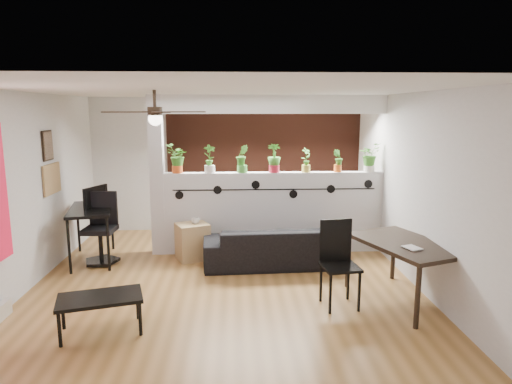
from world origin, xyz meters
name	(u,v)px	position (x,y,z in m)	size (l,w,h in m)	color
room_shell	(223,192)	(0.00, 0.00, 1.30)	(6.30, 7.10, 2.90)	brown
partition_wall	(274,212)	(0.80, 1.50, 0.68)	(3.60, 0.18, 1.35)	#BCBCC1
ceiling_header	(275,104)	(0.80, 1.50, 2.45)	(3.60, 0.18, 0.30)	silver
pier_column	(157,176)	(-1.11, 1.50, 1.30)	(0.22, 0.20, 2.60)	#BCBCC1
brick_panel	(268,165)	(0.80, 2.97, 1.30)	(3.90, 0.05, 2.60)	brown
vine_decal	(275,189)	(0.80, 1.40, 1.08)	(3.31, 0.01, 0.30)	black
corkboard	(52,179)	(-2.58, 0.95, 1.35)	(0.03, 0.60, 0.45)	#9E794C
framed_art	(48,146)	(-2.58, 0.90, 1.85)	(0.03, 0.34, 0.44)	#8C7259
ceiling_fan	(155,114)	(-0.80, -0.30, 2.31)	(1.19, 1.19, 0.43)	black
potted_plant_0	(177,158)	(-0.78, 1.50, 1.60)	(0.31, 0.32, 0.47)	#C34916
potted_plant_1	(210,158)	(-0.25, 1.50, 1.60)	(0.28, 0.24, 0.47)	silver
potted_plant_2	(242,158)	(0.27, 1.50, 1.59)	(0.27, 0.23, 0.46)	green
potted_plant_3	(274,157)	(0.80, 1.50, 1.60)	(0.27, 0.23, 0.47)	#B01C31
potted_plant_4	(306,159)	(1.33, 1.50, 1.56)	(0.26, 0.25, 0.40)	gold
potted_plant_5	(338,160)	(1.85, 1.50, 1.55)	(0.21, 0.19, 0.37)	#D65919
potted_plant_6	(370,157)	(2.38, 1.50, 1.60)	(0.32, 0.30, 0.48)	silver
sofa	(273,246)	(0.72, 0.82, 0.29)	(2.00, 0.79, 0.59)	black
cube_shelf	(193,241)	(-0.53, 1.16, 0.29)	(0.48, 0.42, 0.58)	tan
cup	(195,221)	(-0.48, 1.16, 0.63)	(0.13, 0.13, 0.10)	gray
computer_desk	(91,213)	(-2.10, 1.16, 0.78)	(0.85, 1.29, 0.86)	black
monitor	(93,200)	(-2.10, 1.31, 0.95)	(0.05, 0.31, 0.18)	black
office_chair	(102,233)	(-1.93, 1.06, 0.48)	(0.57, 0.57, 1.09)	black
dining_table	(405,248)	(2.25, -0.59, 0.68)	(1.28, 1.60, 0.76)	black
book	(407,249)	(2.15, -0.89, 0.77)	(0.16, 0.21, 0.02)	gray
folding_chair	(338,255)	(1.40, -0.63, 0.62)	(0.47, 0.47, 1.05)	black
coffee_table	(100,300)	(-1.30, -1.25, 0.36)	(0.97, 0.70, 0.41)	black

